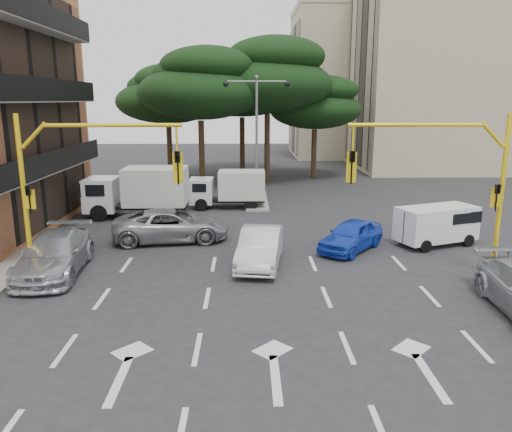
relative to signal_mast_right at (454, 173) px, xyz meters
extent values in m
plane|color=#28282B|center=(-6.80, -1.99, -3.88)|extent=(120.00, 120.00, 0.00)
cube|color=gray|center=(-6.80, 14.01, -3.81)|extent=(1.40, 6.00, 0.15)
cube|color=black|center=(-17.24, 6.01, 2.12)|extent=(0.12, 14.72, 11.20)
cube|color=#BBA98C|center=(13.20, 30.01, 5.12)|extent=(20.00, 12.00, 18.00)
cube|color=black|center=(3.14, 30.01, 4.62)|extent=(0.12, 11.04, 16.20)
cube|color=#BBA98C|center=(6.20, 42.01, 4.12)|extent=(16.00, 12.00, 16.00)
cube|color=black|center=(-1.86, 42.01, 3.62)|extent=(0.12, 11.04, 14.20)
cube|color=#BBA98C|center=(6.20, 42.01, 12.47)|extent=(16.15, 12.15, 0.70)
cylinder|color=#382616|center=(-10.80, 20.01, -1.41)|extent=(0.44, 0.44, 4.95)
ellipsoid|color=black|center=(-10.80, 20.01, 3.05)|extent=(9.15, 9.15, 3.87)
ellipsoid|color=black|center=(-10.20, 19.61, 4.92)|extent=(6.86, 6.86, 2.86)
ellipsoid|color=black|center=(-11.30, 20.31, 4.37)|extent=(6.07, 6.07, 2.64)
cylinder|color=#382616|center=(-5.80, 22.01, -1.18)|extent=(0.44, 0.44, 5.40)
ellipsoid|color=black|center=(-5.80, 22.01, 3.68)|extent=(9.98, 9.98, 4.22)
ellipsoid|color=black|center=(-5.20, 21.61, 5.72)|extent=(7.49, 7.49, 3.12)
ellipsoid|color=black|center=(-6.30, 22.31, 5.12)|extent=(6.62, 6.62, 2.88)
cylinder|color=#382616|center=(-13.80, 24.01, -1.63)|extent=(0.44, 0.44, 4.50)
ellipsoid|color=black|center=(-13.80, 24.01, 2.42)|extent=(8.32, 8.32, 3.52)
ellipsoid|color=black|center=(-13.20, 23.61, 4.12)|extent=(6.24, 6.24, 2.60)
ellipsoid|color=black|center=(-14.30, 24.31, 3.62)|extent=(5.52, 5.52, 2.40)
cylinder|color=#382616|center=(-1.80, 24.01, -1.86)|extent=(0.44, 0.44, 4.05)
ellipsoid|color=black|center=(-1.80, 24.01, 1.79)|extent=(7.49, 7.49, 3.17)
ellipsoid|color=black|center=(-1.20, 23.61, 3.32)|extent=(5.62, 5.62, 2.34)
ellipsoid|color=black|center=(-2.30, 24.31, 2.87)|extent=(4.97, 4.97, 2.16)
cylinder|color=#382616|center=(-7.80, 27.01, -1.41)|extent=(0.44, 0.44, 4.95)
ellipsoid|color=black|center=(-7.80, 27.01, 3.05)|extent=(9.15, 9.15, 3.87)
ellipsoid|color=black|center=(-7.20, 26.61, 4.92)|extent=(6.86, 6.86, 2.86)
ellipsoid|color=black|center=(-8.30, 27.31, 4.37)|extent=(6.07, 6.07, 2.64)
cylinder|color=yellow|center=(1.80, 0.01, -0.88)|extent=(0.18, 0.18, 6.00)
cylinder|color=yellow|center=(1.25, 0.01, 1.37)|extent=(0.95, 0.14, 0.95)
cylinder|color=yellow|center=(-1.50, 0.01, 1.72)|extent=(4.80, 0.14, 0.14)
cylinder|color=yellow|center=(-3.70, 0.01, 1.27)|extent=(0.08, 0.08, 0.90)
imported|color=black|center=(-3.70, 0.01, 0.22)|extent=(0.20, 0.24, 1.20)
cube|color=yellow|center=(-3.70, 0.09, 0.22)|extent=(0.36, 0.06, 1.10)
imported|color=black|center=(1.58, -0.14, -0.88)|extent=(0.16, 0.20, 1.00)
cube|color=yellow|center=(1.58, -0.04, -0.88)|extent=(0.35, 0.08, 0.70)
cylinder|color=yellow|center=(-15.40, 0.01, -0.88)|extent=(0.18, 0.18, 6.00)
cylinder|color=yellow|center=(-14.85, 0.01, 1.37)|extent=(0.95, 0.14, 0.95)
cylinder|color=yellow|center=(-12.10, 0.01, 1.72)|extent=(4.80, 0.14, 0.14)
cylinder|color=yellow|center=(-9.90, 0.01, 1.27)|extent=(0.08, 0.08, 0.90)
imported|color=black|center=(-9.90, 0.01, 0.22)|extent=(0.20, 0.24, 1.20)
cube|color=yellow|center=(-9.90, 0.09, 0.22)|extent=(0.36, 0.06, 1.10)
imported|color=black|center=(-15.18, -0.14, -0.88)|extent=(0.16, 0.20, 1.00)
cube|color=yellow|center=(-15.18, -0.04, -0.88)|extent=(0.35, 0.08, 0.70)
cylinder|color=slate|center=(-6.80, 14.01, 0.02)|extent=(0.16, 0.16, 7.50)
cylinder|color=slate|center=(-7.70, 14.01, 3.67)|extent=(1.80, 0.10, 0.10)
sphere|color=black|center=(-8.70, 14.01, 3.52)|extent=(0.36, 0.36, 0.36)
cylinder|color=slate|center=(-5.90, 14.01, 3.67)|extent=(1.80, 0.10, 0.10)
sphere|color=black|center=(-4.90, 14.01, 3.52)|extent=(0.36, 0.36, 0.36)
sphere|color=slate|center=(-6.80, 14.01, 3.92)|extent=(0.24, 0.24, 0.24)
imported|color=silver|center=(-6.93, 1.44, -3.15)|extent=(2.14, 4.61, 1.46)
imported|color=#173BC4|center=(-2.88, 3.35, -3.22)|extent=(3.65, 4.03, 1.33)
imported|color=#A3A5AB|center=(-14.76, 0.58, -3.12)|extent=(2.54, 5.39, 1.52)
imported|color=gray|center=(-10.98, 5.01, -3.14)|extent=(5.63, 3.15, 1.49)
camera|label=1|loc=(-7.49, -17.62, 2.58)|focal=35.00mm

